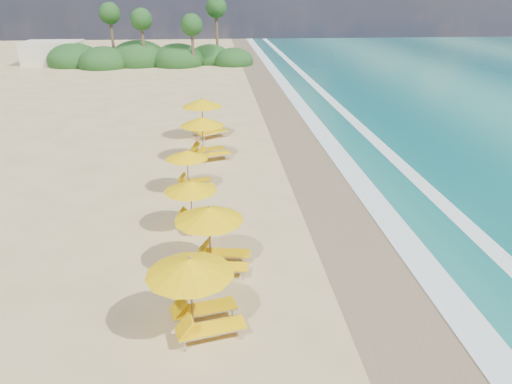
{
  "coord_description": "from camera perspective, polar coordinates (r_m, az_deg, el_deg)",
  "views": [
    {
      "loc": [
        -1.57,
        -18.33,
        8.9
      ],
      "look_at": [
        0.0,
        0.0,
        1.2
      ],
      "focal_mm": 34.06,
      "sensor_mm": 36.0,
      "label": 1
    }
  ],
  "objects": [
    {
      "name": "treeline",
      "position": [
        64.87,
        -12.72,
        15.18
      ],
      "size": [
        25.8,
        8.8,
        9.74
      ],
      "color": "#163D14",
      "rests_on": "ground"
    },
    {
      "name": "ground",
      "position": [
        20.43,
        -0.0,
        -3.11
      ],
      "size": [
        160.0,
        160.0,
        0.0
      ],
      "primitive_type": "plane",
      "color": "#D4B97C",
      "rests_on": "ground"
    },
    {
      "name": "wet_sand",
      "position": [
        21.12,
        10.89,
        -2.63
      ],
      "size": [
        4.0,
        160.0,
        0.01
      ],
      "primitive_type": "cube",
      "color": "#876E50",
      "rests_on": "ground"
    },
    {
      "name": "surf_foam",
      "position": [
        21.98,
        17.7,
        -2.25
      ],
      "size": [
        4.0,
        160.0,
        0.01
      ],
      "color": "white",
      "rests_on": "ground"
    },
    {
      "name": "station_3",
      "position": [
        19.31,
        -7.17,
        -1.05
      ],
      "size": [
        2.75,
        2.73,
        2.1
      ],
      "rotation": [
        0.0,
        0.0,
        0.42
      ],
      "color": "olive",
      "rests_on": "ground"
    },
    {
      "name": "station_4",
      "position": [
        23.09,
        -7.66,
        2.89
      ],
      "size": [
        2.45,
        2.34,
        2.05
      ],
      "rotation": [
        0.0,
        0.0,
        0.18
      ],
      "color": "olive",
      "rests_on": "ground"
    },
    {
      "name": "station_1",
      "position": [
        13.52,
        -6.83,
        -11.3
      ],
      "size": [
        2.99,
        2.88,
        2.44
      ],
      "rotation": [
        0.0,
        0.0,
        0.23
      ],
      "color": "olive",
      "rests_on": "ground"
    },
    {
      "name": "station_2",
      "position": [
        16.35,
        -4.83,
        -4.97
      ],
      "size": [
        2.79,
        2.66,
        2.36
      ],
      "rotation": [
        0.0,
        0.0,
        -0.16
      ],
      "color": "olive",
      "rests_on": "ground"
    },
    {
      "name": "station_5",
      "position": [
        27.33,
        -5.89,
        6.69
      ],
      "size": [
        3.22,
        3.16,
        2.52
      ],
      "rotation": [
        0.0,
        0.0,
        0.34
      ],
      "color": "olive",
      "rests_on": "ground"
    },
    {
      "name": "beach_building",
      "position": [
        69.81,
        -22.68,
        14.88
      ],
      "size": [
        7.0,
        5.0,
        2.8
      ],
      "primitive_type": "cube",
      "color": "beige",
      "rests_on": "ground"
    },
    {
      "name": "station_6",
      "position": [
        31.6,
        -5.98,
        8.98
      ],
      "size": [
        3.53,
        3.53,
        2.61
      ],
      "rotation": [
        0.0,
        0.0,
        0.55
      ],
      "color": "olive",
      "rests_on": "ground"
    }
  ]
}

